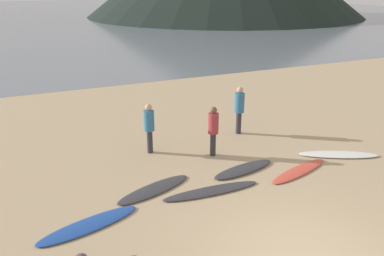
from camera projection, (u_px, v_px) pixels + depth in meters
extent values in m
cube|color=tan|center=(144.00, 116.00, 16.20)|extent=(120.00, 120.00, 0.20)
cube|color=slate|center=(38.00, 15.00, 63.09)|extent=(140.00, 100.00, 0.01)
ellipsoid|color=#1E479E|center=(89.00, 225.00, 8.77)|extent=(2.47, 1.18, 0.07)
ellipsoid|color=#333338|center=(154.00, 189.00, 10.28)|extent=(2.31, 1.27, 0.07)
ellipsoid|color=#333338|center=(211.00, 191.00, 10.19)|extent=(2.67, 0.60, 0.06)
ellipsoid|color=#333338|center=(244.00, 169.00, 11.35)|extent=(2.17, 0.94, 0.08)
ellipsoid|color=#D84C38|center=(299.00, 171.00, 11.28)|extent=(2.41, 1.12, 0.06)
ellipsoid|color=white|center=(339.00, 154.00, 12.31)|extent=(2.46, 1.62, 0.08)
cylinder|color=#2D2D38|center=(239.00, 123.00, 14.00)|extent=(0.19, 0.19, 0.80)
cylinder|color=teal|center=(239.00, 103.00, 13.73)|extent=(0.35, 0.35, 0.69)
sphere|color=tan|center=(240.00, 90.00, 13.57)|extent=(0.23, 0.23, 0.23)
cylinder|color=#2D2D38|center=(150.00, 142.00, 12.43)|extent=(0.18, 0.18, 0.75)
cylinder|color=teal|center=(149.00, 121.00, 12.18)|extent=(0.33, 0.33, 0.65)
sphere|color=tan|center=(148.00, 107.00, 12.03)|extent=(0.21, 0.21, 0.21)
cylinder|color=#2D2D38|center=(213.00, 144.00, 12.23)|extent=(0.18, 0.18, 0.74)
cylinder|color=#9E3338|center=(213.00, 123.00, 11.99)|extent=(0.32, 0.32, 0.64)
sphere|color=brown|center=(214.00, 110.00, 11.84)|extent=(0.21, 0.21, 0.21)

